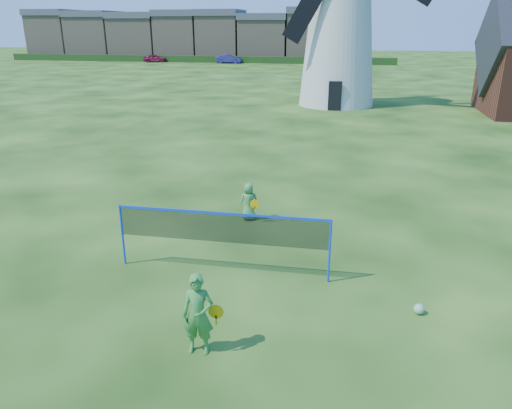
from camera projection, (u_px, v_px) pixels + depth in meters
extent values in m
plane|color=black|center=(244.00, 269.00, 11.88)|extent=(220.00, 220.00, 0.00)
cube|color=black|center=(335.00, 96.00, 33.33)|extent=(0.90, 0.11, 1.98)
cube|color=black|center=(338.00, 42.00, 32.62)|extent=(0.63, 0.11, 0.81)
cylinder|color=blue|center=(123.00, 235.00, 11.86)|extent=(0.05, 0.05, 1.55)
cylinder|color=blue|center=(330.00, 251.00, 11.01)|extent=(0.05, 0.05, 1.55)
cube|color=black|center=(222.00, 228.00, 11.31)|extent=(5.00, 0.02, 0.70)
cube|color=blue|center=(221.00, 213.00, 11.18)|extent=(5.00, 0.02, 0.06)
imported|color=#3C8C38|center=(198.00, 315.00, 8.61)|extent=(0.59, 0.41, 1.55)
cylinder|color=#F4B10C|center=(216.00, 312.00, 8.74)|extent=(0.28, 0.02, 0.28)
cube|color=#F4B10C|center=(216.00, 320.00, 8.79)|extent=(0.03, 0.02, 0.20)
imported|color=#489648|center=(249.00, 202.00, 14.69)|extent=(0.64, 0.51, 1.15)
cylinder|color=#F4B10C|center=(255.00, 204.00, 14.44)|extent=(0.28, 0.02, 0.28)
cube|color=#F4B10C|center=(255.00, 209.00, 14.50)|extent=(0.03, 0.02, 0.20)
sphere|color=green|center=(419.00, 309.00, 9.99)|extent=(0.22, 0.22, 0.22)
cube|color=#9F866A|center=(57.00, 37.00, 85.37)|extent=(6.78, 8.00, 6.98)
cube|color=#4C4C54|center=(53.00, 13.00, 83.99)|extent=(7.08, 8.40, 1.00)
cube|color=#9F866A|center=(96.00, 38.00, 84.16)|extent=(7.35, 8.00, 6.73)
cube|color=#4C4C54|center=(93.00, 14.00, 82.82)|extent=(7.65, 8.40, 1.00)
cube|color=#9F866A|center=(138.00, 39.00, 82.86)|extent=(7.70, 8.00, 6.48)
cube|color=#4C4C54|center=(136.00, 15.00, 81.56)|extent=(8.00, 8.40, 1.00)
cube|color=#9F866A|center=(181.00, 38.00, 81.52)|extent=(6.76, 8.00, 6.78)
cube|color=#4C4C54|center=(179.00, 13.00, 80.17)|extent=(7.06, 8.40, 1.00)
cube|color=#9F866A|center=(221.00, 38.00, 80.32)|extent=(6.59, 8.00, 6.84)
cube|color=#4C4C54|center=(220.00, 13.00, 78.96)|extent=(6.89, 8.40, 1.00)
cube|color=#9F866A|center=(265.00, 41.00, 79.18)|extent=(7.45, 8.00, 6.21)
cube|color=#4C4C54|center=(265.00, 17.00, 77.93)|extent=(7.75, 8.40, 1.00)
cube|color=#9F866A|center=(309.00, 38.00, 77.80)|extent=(6.31, 8.00, 7.11)
cube|color=#4C4C54|center=(310.00, 11.00, 76.39)|extent=(6.61, 8.40, 1.00)
cube|color=#193814|center=(193.00, 59.00, 76.33)|extent=(62.00, 0.80, 1.00)
imported|color=maroon|center=(155.00, 58.00, 76.46)|extent=(3.75, 2.25, 1.20)
imported|color=navy|center=(229.00, 59.00, 74.38)|extent=(4.06, 1.77, 1.30)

